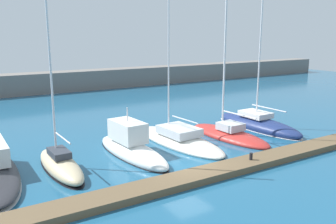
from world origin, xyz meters
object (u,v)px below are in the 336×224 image
Objects in this scene: sailboat_red_fifth at (229,133)px; sailboat_navy_sixth at (258,124)px; dock_bollard at (251,156)px; motorboat_white_third at (131,148)px; sailboat_sand_second at (60,164)px; sailboat_ivory_fourth at (179,139)px.

sailboat_navy_sixth is at bearing -81.08° from sailboat_red_fifth.
sailboat_red_fifth is at bearing 60.85° from dock_bollard.
sailboat_sand_second is at bearing 90.28° from motorboat_white_third.
sailboat_sand_second is 31.05× the size of dock_bollard.
sailboat_sand_second is 0.78× the size of sailboat_navy_sixth.
dock_bollard is (-7.09, -6.37, 0.24)m from sailboat_navy_sixth.
sailboat_sand_second is at bearing 152.03° from dock_bollard.
sailboat_red_fifth is (8.43, -0.24, -0.20)m from motorboat_white_third.
sailboat_sand_second is at bearing 87.39° from sailboat_red_fifth.
sailboat_red_fifth reaches higher than dock_bollard.
sailboat_navy_sixth reaches higher than sailboat_sand_second.
sailboat_navy_sixth reaches higher than dock_bollard.
sailboat_sand_second is at bearing 92.79° from sailboat_ivory_fourth.
motorboat_white_third is 7.86m from dock_bollard.
sailboat_ivory_fourth is 6.53m from dock_bollard.
sailboat_sand_second is 17.29m from sailboat_navy_sixth.
motorboat_white_third is at bearing -87.13° from sailboat_sand_second.
motorboat_white_third is 4.33m from sailboat_ivory_fourth.
sailboat_red_fifth is 4.10m from sailboat_navy_sixth.
motorboat_white_third is 18.56× the size of dock_bollard.
sailboat_ivory_fourth is at bearing 74.52° from sailboat_red_fifth.
dock_bollard is (5.35, -5.76, 0.10)m from motorboat_white_third.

